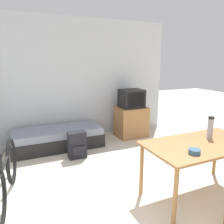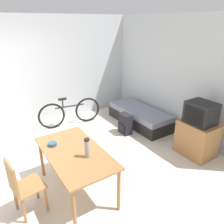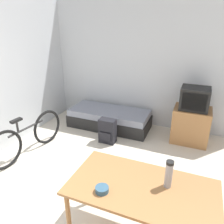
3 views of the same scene
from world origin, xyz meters
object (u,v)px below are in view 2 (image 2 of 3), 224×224
Objects in this scene: bicycle at (70,112)px; dining_table at (75,156)px; tv at (198,132)px; thermos_flask at (87,147)px; mate_bowl at (52,144)px; daybed at (140,116)px; wooden_chair at (21,185)px; backpack at (125,124)px.

dining_table is at bearing -20.94° from bicycle.
thermos_flask is (-0.11, -2.38, 0.40)m from tv.
bicycle is 12.23× the size of mate_bowl.
bicycle is at bearing -120.38° from daybed.
daybed is 2.87m from dining_table.
tv is 0.70× the size of bicycle.
wooden_chair is 1.79× the size of backpack.
daybed is at bearing -179.40° from tv.
tv is at bearing 0.60° from daybed.
thermos_flask is at bearing -55.35° from daybed.
thermos_flask is (2.55, -0.79, 0.56)m from bicycle.
mate_bowl is (1.98, -1.11, 0.42)m from bicycle.
backpack is at bearing 114.22° from wooden_chair.
tv is 1.26× the size of wooden_chair.
tv reaches higher than wooden_chair.
thermos_flask is (0.23, 0.10, 0.24)m from dining_table.
dining_table is at bearing -60.35° from daybed.
bicycle is (-2.32, 0.89, -0.32)m from dining_table.
wooden_chair reaches higher than backpack.
daybed is at bearing 59.62° from bicycle.
daybed is 1.61× the size of tv.
thermos_flask reaches higher than bicycle.
wooden_chair is at bearing -65.78° from backpack.
mate_bowl is at bearing -29.18° from bicycle.
mate_bowl is (-0.69, -2.70, 0.27)m from tv.
tv is 1.67m from backpack.
backpack is at bearing 129.27° from thermos_flask.
bicycle is 5.40× the size of thermos_flask.
daybed is at bearing 124.65° from thermos_flask.
daybed is 13.75× the size of mate_bowl.
tv is 2.25× the size of backpack.
daybed is 0.70m from backpack.
mate_bowl is at bearing -68.44° from daybed.
wooden_chair reaches higher than bicycle.
wooden_chair reaches higher than mate_bowl.
tv reaches higher than bicycle.
tv is 2.80m from mate_bowl.
bicycle reaches higher than daybed.
mate_bowl is at bearing -151.20° from thermos_flask.
bicycle reaches higher than dining_table.
dining_table is at bearing -57.19° from backpack.
daybed is 3.56m from wooden_chair.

